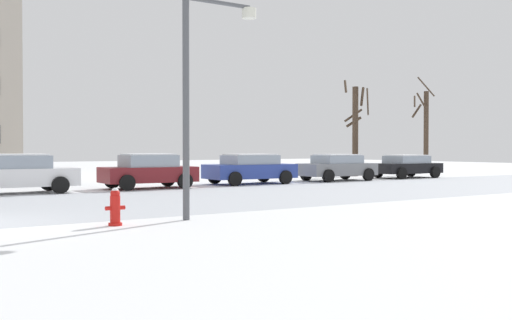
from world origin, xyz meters
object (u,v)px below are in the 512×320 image
parked_car_white (14,173)px  parked_car_blue (250,168)px  parked_car_maroon (148,171)px  street_lamp (201,79)px  parked_car_black (406,166)px  parked_car_gray (337,167)px  fire_hydrant (115,207)px

parked_car_white → parked_car_blue: size_ratio=1.05×
parked_car_maroon → street_lamp: bearing=-107.8°
parked_car_black → parked_car_maroon: bearing=-179.3°
parked_car_blue → parked_car_white: bearing=-179.2°
parked_car_maroon → parked_car_blue: parked_car_maroon is taller
parked_car_white → parked_car_blue: 10.57m
parked_car_white → parked_car_maroon: (5.29, -0.16, -0.01)m
parked_car_maroon → parked_car_blue: size_ratio=0.92×
street_lamp → parked_car_gray: street_lamp is taller
parked_car_gray → parked_car_black: size_ratio=1.00×
street_lamp → parked_car_white: 11.34m
parked_car_white → parked_car_gray: bearing=-0.1°
street_lamp → parked_car_black: size_ratio=1.31×
parked_car_maroon → parked_car_gray: parked_car_maroon is taller
parked_car_gray → fire_hydrant: bearing=-146.0°
parked_car_white → parked_car_black: size_ratio=1.10×
parked_car_blue → parked_car_gray: size_ratio=1.04×
parked_car_white → parked_car_black: parked_car_white is taller
fire_hydrant → parked_car_black: parked_car_black is taller
parked_car_white → parked_car_black: (21.14, 0.04, -0.07)m
parked_car_white → parked_car_black: 21.14m
fire_hydrant → parked_car_gray: (16.18, 10.91, 0.29)m
parked_car_gray → street_lamp: bearing=-142.2°
street_lamp → parked_car_maroon: size_ratio=1.37×
fire_hydrant → street_lamp: street_lamp is taller
parked_car_blue → parked_car_black: size_ratio=1.05×
parked_car_maroon → parked_car_white: bearing=178.3°
fire_hydrant → parked_car_gray: bearing=34.0°
parked_car_maroon → parked_car_blue: bearing=3.3°
parked_car_maroon → parked_car_black: size_ratio=0.96×
parked_car_blue → parked_car_black: 10.57m
parked_car_gray → parked_car_black: 5.29m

